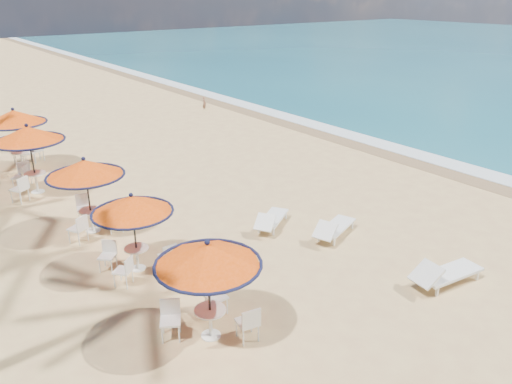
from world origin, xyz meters
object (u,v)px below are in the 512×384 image
station_4 (16,124)px  lounger_mid (334,228)px  lounger_far (271,219)px  station_0 (208,266)px  station_1 (132,215)px  lounger_near (444,273)px  station_2 (86,178)px  station_3 (27,143)px

station_4 → lounger_mid: bearing=-65.0°
lounger_mid → lounger_far: lounger_mid is taller
station_0 → lounger_mid: bearing=17.2°
station_1 → lounger_far: bearing=-2.4°
station_4 → lounger_near: 16.83m
station_1 → station_2: (-0.10, 2.94, 0.15)m
station_2 → station_4: bearing=91.1°
station_3 → station_4: 3.11m
station_3 → lounger_far: station_3 is taller
station_0 → lounger_far: bearing=37.5°
station_2 → lounger_far: size_ratio=1.31×
station_3 → station_2: bearing=-83.1°
lounger_near → lounger_far: size_ratio=1.17×
lounger_near → station_4: bearing=118.4°
station_4 → lounger_near: size_ratio=1.21×
lounger_mid → lounger_near: bearing=-104.9°
station_4 → lounger_far: (4.59, -10.56, -1.56)m
station_3 → lounger_far: bearing=-56.4°
lounger_near → lounger_far: lounger_near is taller
station_1 → station_2: bearing=92.0°
lounger_near → lounger_far: (-1.39, 5.10, -0.04)m
station_2 → station_3: station_3 is taller
station_3 → lounger_far: (4.97, -7.48, -1.57)m
station_1 → lounger_near: 7.89m
station_2 → station_3: 4.39m
station_3 → station_1: bearing=-85.1°
station_1 → station_2: station_2 is taller
station_1 → lounger_near: station_1 is taller
station_0 → station_4: station_4 is taller
station_3 → lounger_near: 14.17m
lounger_near → station_2: bearing=132.9°
station_3 → station_4: (0.37, 3.08, -0.01)m
station_4 → lounger_far: station_4 is taller
lounger_far → lounger_near: bearing=-107.3°
station_2 → lounger_far: bearing=-35.1°
station_0 → station_3: station_3 is taller
station_3 → station_4: size_ratio=1.00×
station_4 → station_3: bearing=-96.9°
station_3 → lounger_mid: station_3 is taller
station_1 → station_3: bearing=94.9°
station_4 → lounger_mid: station_4 is taller
station_1 → lounger_mid: 5.85m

